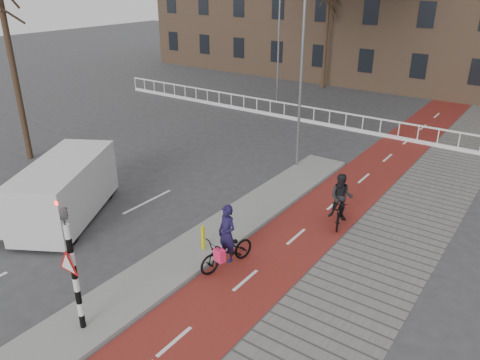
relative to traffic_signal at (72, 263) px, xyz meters
The scene contains 14 objects.
ground 2.90m from the traffic_signal, 73.47° to the left, with size 120.00×120.00×0.00m, color #38383A.
bike_lane 12.36m from the traffic_signal, 80.09° to the left, with size 2.50×60.00×0.01m, color maroon.
sidewalk 13.13m from the traffic_signal, 67.82° to the left, with size 3.00×60.00×0.01m, color slate.
curb_island 6.32m from the traffic_signal, 90.95° to the left, with size 1.80×16.00×0.12m, color gray.
traffic_signal is the anchor object (origin of this frame).
bollard 4.75m from the traffic_signal, 88.26° to the left, with size 0.12×0.12×0.79m, color #CDCE0B.
cyclist_near 4.65m from the traffic_signal, 73.78° to the left, with size 1.12×2.06×2.03m.
cyclist_far 9.19m from the traffic_signal, 71.35° to the left, with size 1.00×1.83×1.90m.
van 6.38m from the traffic_signal, 146.67° to the left, with size 4.18×5.28×2.13m.
railing 19.60m from the traffic_signal, 103.02° to the left, with size 28.00×0.10×0.99m.
tree_left 13.58m from the traffic_signal, 152.76° to the left, with size 0.27×0.27×8.54m, color #2F2015.
tree_mid 28.86m from the traffic_signal, 104.38° to the left, with size 0.25×0.25×7.45m, color #2F2015.
streetlight_near 12.76m from the traffic_signal, 94.19° to the left, with size 0.12×0.12×8.91m, color slate.
streetlight_left 23.44m from the traffic_signal, 109.36° to the left, with size 0.12×0.12×7.42m, color slate.
Camera 1 is at (7.81, -7.19, 8.09)m, focal length 35.00 mm.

